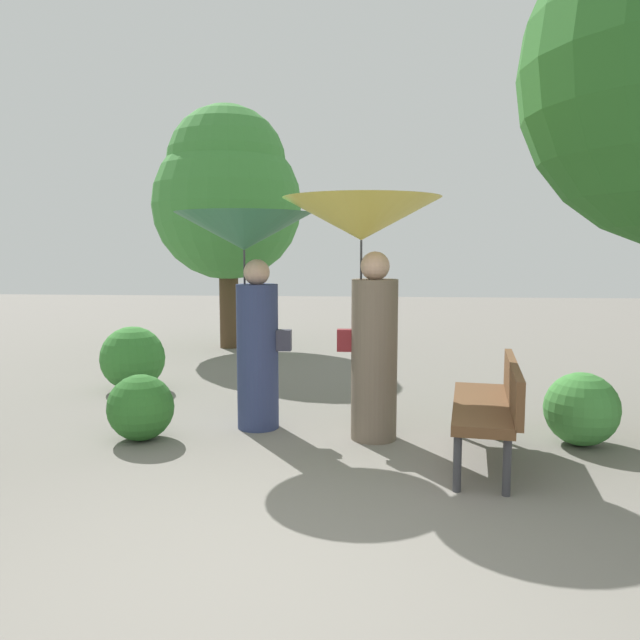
% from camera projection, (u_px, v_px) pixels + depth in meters
% --- Properties ---
extents(ground_plane, '(40.00, 40.00, 0.00)m').
position_uv_depth(ground_plane, '(270.00, 566.00, 3.42)').
color(ground_plane, slate).
extents(person_left, '(1.29, 1.29, 2.07)m').
position_uv_depth(person_left, '(248.00, 267.00, 5.94)').
color(person_left, navy).
rests_on(person_left, ground).
extents(person_right, '(1.41, 1.41, 2.18)m').
position_uv_depth(person_right, '(365.00, 256.00, 5.58)').
color(person_right, '#6B5B4C').
rests_on(person_right, ground).
extents(park_bench, '(0.70, 1.56, 0.83)m').
position_uv_depth(park_bench, '(492.00, 402.00, 5.02)').
color(park_bench, '#38383D').
rests_on(park_bench, ground).
extents(tree_near_left, '(2.57, 2.57, 4.19)m').
position_uv_depth(tree_near_left, '(227.00, 193.00, 10.80)').
color(tree_near_left, '#4C3823').
rests_on(tree_near_left, ground).
extents(bush_path_left, '(0.79, 0.79, 0.79)m').
position_uv_depth(bush_path_left, '(133.00, 358.00, 7.71)').
color(bush_path_left, '#387F33').
rests_on(bush_path_left, ground).
extents(bush_path_right, '(0.65, 0.65, 0.65)m').
position_uv_depth(bush_path_right, '(582.00, 409.00, 5.52)').
color(bush_path_right, '#428C3D').
rests_on(bush_path_right, ground).
extents(bush_behind_bench, '(0.60, 0.60, 0.60)m').
position_uv_depth(bush_behind_bench, '(141.00, 407.00, 5.67)').
color(bush_behind_bench, '#2D6B28').
rests_on(bush_behind_bench, ground).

